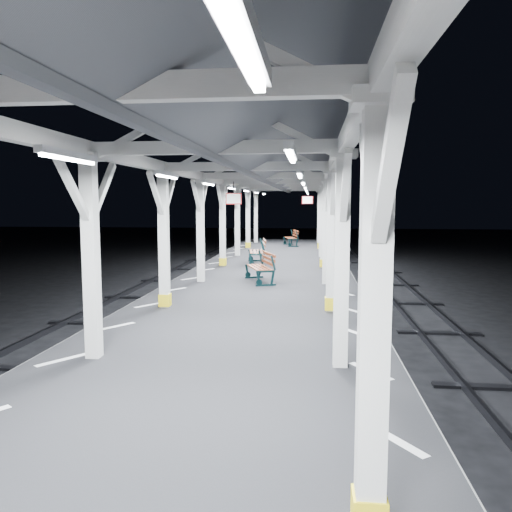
# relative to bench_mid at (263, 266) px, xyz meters

# --- Properties ---
(ground) EXTENTS (120.00, 120.00, 0.00)m
(ground) POSITION_rel_bench_mid_xyz_m (0.01, -6.16, -1.50)
(ground) COLOR black
(ground) RESTS_ON ground
(platform) EXTENTS (6.00, 50.00, 1.00)m
(platform) POSITION_rel_bench_mid_xyz_m (0.01, -6.16, -1.00)
(platform) COLOR black
(platform) RESTS_ON ground
(hazard_stripes_left) EXTENTS (1.00, 48.00, 0.01)m
(hazard_stripes_left) POSITION_rel_bench_mid_xyz_m (-2.44, -6.16, -0.50)
(hazard_stripes_left) COLOR silver
(hazard_stripes_left) RESTS_ON platform
(hazard_stripes_right) EXTENTS (1.00, 48.00, 0.01)m
(hazard_stripes_right) POSITION_rel_bench_mid_xyz_m (2.46, -6.16, -0.50)
(hazard_stripes_right) COLOR silver
(hazard_stripes_right) RESTS_ON platform
(track_left) EXTENTS (2.20, 60.00, 0.16)m
(track_left) POSITION_rel_bench_mid_xyz_m (-4.99, -6.16, -1.42)
(track_left) COLOR #2D2D33
(track_left) RESTS_ON ground
(track_right) EXTENTS (2.20, 60.00, 0.16)m
(track_right) POSITION_rel_bench_mid_xyz_m (5.01, -6.16, -1.42)
(track_right) COLOR #2D2D33
(track_right) RESTS_ON ground
(canopy) EXTENTS (5.40, 49.00, 4.65)m
(canopy) POSITION_rel_bench_mid_xyz_m (0.01, -6.17, 3.05)
(canopy) COLOR silver
(canopy) RESTS_ON platform
(bench_mid) EXTENTS (1.17, 1.86, 0.95)m
(bench_mid) POSITION_rel_bench_mid_xyz_m (0.00, 0.00, 0.00)
(bench_mid) COLOR black
(bench_mid) RESTS_ON platform
(bench_far) EXTENTS (0.95, 1.96, 1.02)m
(bench_far) POSITION_rel_bench_mid_xyz_m (-0.61, 4.71, 0.04)
(bench_far) COLOR black
(bench_far) RESTS_ON platform
(bench_extra) EXTENTS (0.99, 1.80, 0.92)m
(bench_extra) POSITION_rel_bench_mid_xyz_m (0.42, 13.79, -0.01)
(bench_extra) COLOR black
(bench_extra) RESTS_ON platform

